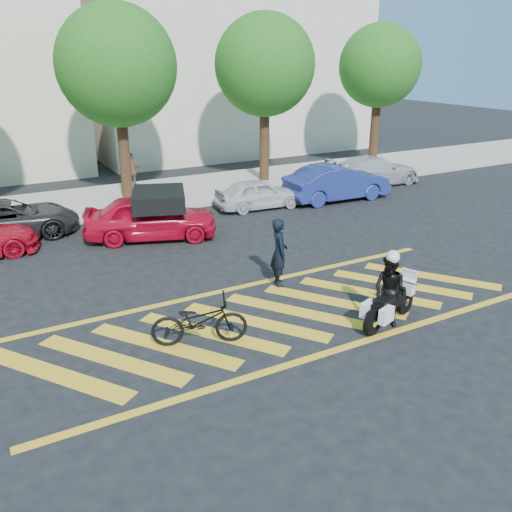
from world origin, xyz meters
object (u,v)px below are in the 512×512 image
parked_mid_left (7,219)px  parked_far_right (374,171)px  bicycle (199,321)px  officer_moto (390,291)px  red_convertible (151,217)px  parked_right (337,183)px  officer_bike (279,252)px  parked_mid_right (259,194)px  police_motorcycle (389,305)px

parked_mid_left → parked_far_right: parked_far_right is taller
bicycle → officer_moto: (4.05, -1.26, 0.29)m
red_convertible → parked_right: parked_right is taller
officer_bike → parked_far_right: (9.73, 7.62, -0.26)m
parked_right → officer_moto: bearing=151.7°
parked_mid_right → parked_far_right: 6.65m
parked_right → parked_far_right: 3.46m
police_motorcycle → officer_moto: bearing=128.7°
officer_moto → parked_right: size_ratio=0.37×
red_convertible → parked_right: (8.27, 1.00, 0.01)m
parked_far_right → red_convertible: bearing=104.6°
officer_bike → red_convertible: (-1.71, 5.22, -0.18)m
red_convertible → parked_right: 8.33m
officer_bike → parked_mid_left: officer_bike is taller
parked_right → parked_far_right: size_ratio=1.00×
parked_far_right → officer_moto: bearing=143.5°
officer_bike → parked_mid_right: size_ratio=0.53×
parked_mid_right → bicycle: bearing=148.7°
parked_mid_left → parked_right: bearing=-93.1°
parked_right → police_motorcycle: bearing=151.8°
parked_mid_right → parked_right: parked_right is taller
bicycle → parked_mid_left: size_ratio=0.45×
parked_mid_left → parked_far_right: (15.53, 0.00, 0.02)m
officer_bike → officer_moto: bearing=-143.0°
parked_mid_left → parked_far_right: size_ratio=1.01×
bicycle → police_motorcycle: size_ratio=1.04×
parked_right → officer_bike: bearing=136.1°
parked_right → bicycle: bearing=132.5°
bicycle → parked_right: bearing=-29.8°
bicycle → officer_moto: bearing=-87.0°
red_convertible → parked_mid_left: (-4.09, 2.40, -0.10)m
parked_mid_right → parked_far_right: (6.58, 0.92, 0.07)m
officer_bike → parked_mid_left: bearing=56.6°
officer_moto → parked_mid_left: (-6.79, 10.72, -0.19)m
officer_bike → parked_right: (6.56, 6.22, -0.18)m
parked_mid_left → parked_right: (12.37, -1.40, 0.11)m
parked_mid_left → parked_far_right: 15.53m
officer_bike → parked_mid_right: (3.15, 6.70, -0.33)m
bicycle → parked_far_right: size_ratio=0.45×
officer_bike → red_convertible: size_ratio=0.43×
red_convertible → officer_moto: bearing=-142.3°
bicycle → parked_right: (9.63, 8.07, 0.20)m
red_convertible → parked_mid_right: (4.86, 1.48, -0.14)m
bicycle → parked_far_right: 15.92m
parked_mid_left → parked_right: size_ratio=1.01×
officer_bike → red_convertible: 5.50m
parked_mid_right → parked_far_right: bearing=-77.3°
police_motorcycle → officer_bike: bearing=90.0°
bicycle → parked_mid_right: size_ratio=0.59×
officer_bike → parked_far_right: officer_bike is taller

